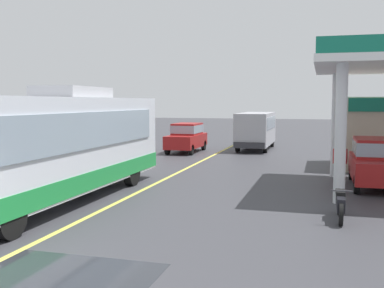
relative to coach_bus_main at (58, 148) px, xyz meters
name	(u,v)px	position (x,y,z in m)	size (l,w,h in m)	color
ground	(213,155)	(1.84, 13.83, -1.72)	(120.00, 120.00, 0.00)	#38383D
lane_divider_stripe	(190,167)	(1.84, 8.83, -1.72)	(0.16, 50.00, 0.01)	#D8CC4C
coach_bus_main	(58,148)	(0.00, 0.00, 0.00)	(2.60, 11.04, 3.69)	silver
car_at_pump	(376,160)	(10.00, 5.56, -0.71)	(1.70, 4.20, 1.82)	maroon
minibus_opposing_lane	(256,127)	(3.79, 18.08, -0.25)	(2.04, 6.13, 2.44)	#A5A5AD
motorcycle_parked_forecourt	(340,204)	(8.56, 0.05, -1.28)	(0.55, 1.80, 0.92)	black
pedestrian_near_pump	(340,160)	(8.74, 5.94, -0.79)	(0.55, 0.22, 1.66)	#33333F
pedestrian_by_shop	(380,156)	(10.37, 7.62, -0.79)	(0.55, 0.22, 1.66)	#33333F
car_trailing_behind_bus	(187,136)	(-0.20, 15.18, -0.71)	(1.70, 4.20, 1.82)	maroon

